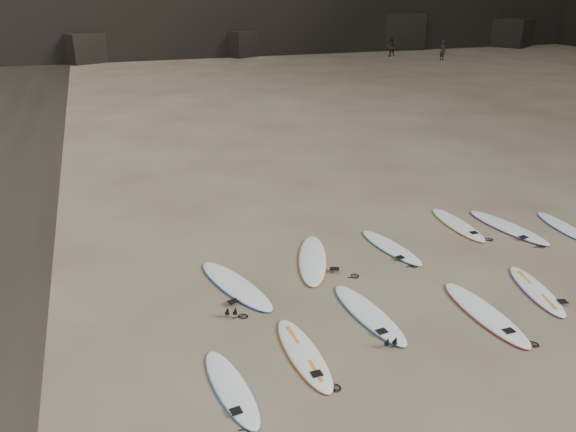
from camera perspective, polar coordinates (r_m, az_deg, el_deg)
name	(u,v)px	position (r m, az deg, el deg)	size (l,w,h in m)	color
ground	(405,316)	(12.04, 11.83, -9.89)	(240.00, 240.00, 0.00)	#897559
surfboard_0	(231,387)	(9.98, -5.81, -16.91)	(0.54, 2.23, 0.08)	white
surfboard_1	(304,353)	(10.68, 1.59, -13.76)	(0.57, 2.39, 0.09)	white
surfboard_2	(369,313)	(11.90, 8.18, -9.76)	(0.62, 2.56, 0.09)	white
surfboard_3	(485,313)	(12.49, 19.35, -9.26)	(0.64, 2.67, 0.10)	white
surfboard_4	(536,290)	(13.77, 23.90, -6.90)	(0.55, 2.27, 0.08)	white
surfboard_5	(235,285)	(12.85, -5.36, -6.98)	(0.67, 2.79, 0.10)	white
surfboard_6	(312,259)	(13.95, 2.50, -4.39)	(0.66, 2.77, 0.10)	white
surfboard_7	(391,247)	(14.81, 10.40, -3.11)	(0.57, 2.38, 0.09)	white
surfboard_8	(458,224)	(16.63, 16.84, -0.81)	(0.60, 2.50, 0.09)	white
surfboard_9	(508,227)	(16.90, 21.44, -1.04)	(0.66, 2.76, 0.10)	white
surfboard_10	(564,227)	(17.56, 26.22, -1.00)	(0.54, 2.26, 0.08)	white
person_a	(443,50)	(53.90, 15.43, 15.92)	(0.63, 0.41, 1.72)	black
person_b	(391,47)	(55.86, 10.39, 16.54)	(0.83, 0.65, 1.71)	#2B1D20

